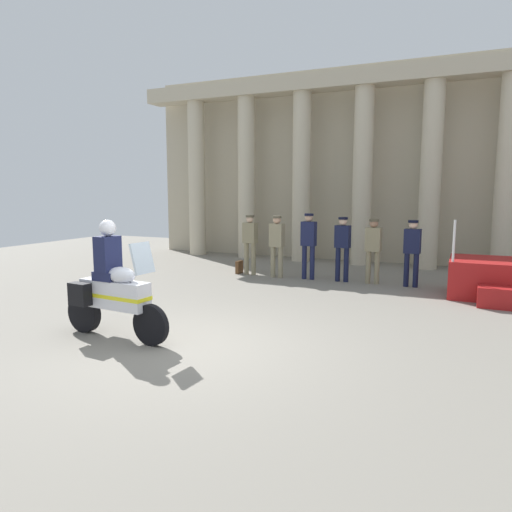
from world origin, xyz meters
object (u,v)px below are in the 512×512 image
Objects in this scene: officer_in_row_0 at (250,240)px; officer_in_row_5 at (412,248)px; officer_in_row_3 at (343,244)px; officer_in_row_2 at (309,241)px; officer_in_row_4 at (373,246)px; officer_in_row_1 at (277,241)px; motorcycle_with_rider at (112,289)px; briefcase_on_ground at (239,267)px.

officer_in_row_0 is 1.02× the size of officer_in_row_5.
officer_in_row_0 is at bearing 6.48° from officer_in_row_3.
officer_in_row_2 reaches higher than officer_in_row_4.
officer_in_row_1 is 2.56m from officer_in_row_4.
officer_in_row_1 is 6.05m from motorcycle_with_rider.
officer_in_row_5 is at bearing 62.58° from motorcycle_with_rider.
briefcase_on_ground is at bearing 102.17° from motorcycle_with_rider.
motorcycle_with_rider is 5.81× the size of briefcase_on_ground.
officer_in_row_0 is 0.96× the size of officer_in_row_2.
officer_in_row_4 is at bearing 5.02° from officer_in_row_5.
officer_in_row_3 is at bearing -173.52° from officer_in_row_0.
officer_in_row_2 is (0.86, 0.12, 0.04)m from officer_in_row_1.
officer_in_row_4 is at bearing 69.24° from motorcycle_with_rider.
motorcycle_with_rider is at bearing 83.82° from officer_in_row_2.
officer_in_row_4 is at bearing -170.27° from officer_in_row_1.
officer_in_row_1 is 1.49m from briefcase_on_ground.
officer_in_row_5 is at bearing -0.22° from briefcase_on_ground.
officer_in_row_3 is at bearing -169.44° from officer_in_row_1.
officer_in_row_5 is (0.94, -0.01, -0.00)m from officer_in_row_4.
officer_in_row_0 is 2.63m from officer_in_row_3.
motorcycle_with_rider reaches higher than officer_in_row_3.
motorcycle_with_rider reaches higher than officer_in_row_4.
officer_in_row_1 is (0.86, -0.12, -0.00)m from officer_in_row_0.
officer_in_row_2 is at bearing 7.82° from officer_in_row_3.
officer_in_row_0 reaches higher than officer_in_row_4.
briefcase_on_ground is (-3.78, 0.01, -0.79)m from officer_in_row_4.
briefcase_on_ground is (-0.79, 6.22, -0.61)m from motorcycle_with_rider.
briefcase_on_ground is (-1.23, 0.18, -0.81)m from officer_in_row_1.
officer_in_row_2 is at bearing -174.23° from officer_in_row_0.
officer_in_row_1 is at bearing 10.56° from officer_in_row_3.
officer_in_row_3 is 6.57m from motorcycle_with_rider.
officer_in_row_4 is (2.55, 0.18, -0.02)m from officer_in_row_1.
officer_in_row_4 is at bearing -173.21° from officer_in_row_0.
motorcycle_with_rider is at bearing 99.65° from officer_in_row_0.
officer_in_row_4 reaches higher than briefcase_on_ground.
officer_in_row_1 is at bearing 90.77° from motorcycle_with_rider.
officer_in_row_4 is 1.00× the size of officer_in_row_5.
officer_in_row_3 reaches higher than officer_in_row_5.
motorcycle_with_rider is (-2.99, -6.21, -0.18)m from officer_in_row_4.
motorcycle_with_rider is at bearing 76.11° from officer_in_row_3.
officer_in_row_2 is 4.89× the size of briefcase_on_ground.
motorcycle_with_rider reaches higher than officer_in_row_1.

